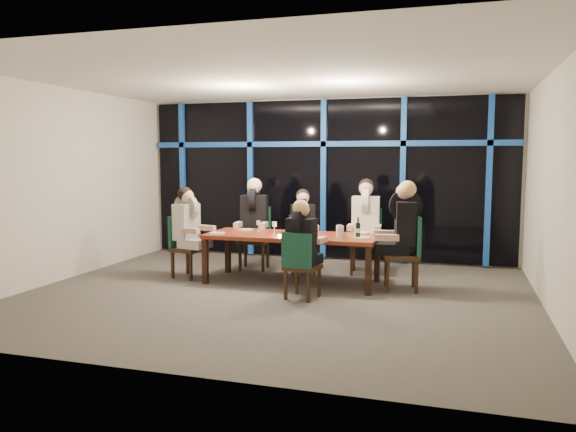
# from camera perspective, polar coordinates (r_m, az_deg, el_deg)

# --- Properties ---
(room) EXTENTS (7.04, 7.00, 3.02)m
(room) POSITION_cam_1_polar(r_m,az_deg,el_deg) (7.68, -1.31, 6.80)
(room) COLOR #544F4A
(room) RESTS_ON ground
(window_wall) EXTENTS (6.86, 0.43, 2.94)m
(window_wall) POSITION_cam_1_polar(r_m,az_deg,el_deg) (10.51, 3.76, 3.99)
(window_wall) COLOR black
(window_wall) RESTS_ON ground
(dining_table) EXTENTS (2.60, 1.00, 0.75)m
(dining_table) POSITION_cam_1_polar(r_m,az_deg,el_deg) (8.53, 0.39, -2.32)
(dining_table) COLOR maroon
(dining_table) RESTS_ON ground
(chair_far_left) EXTENTS (0.56, 0.56, 1.06)m
(chair_far_left) POSITION_cam_1_polar(r_m,az_deg,el_deg) (9.69, -3.36, -1.86)
(chair_far_left) COLOR black
(chair_far_left) RESTS_ON ground
(chair_far_mid) EXTENTS (0.56, 0.56, 0.95)m
(chair_far_mid) POSITION_cam_1_polar(r_m,az_deg,el_deg) (9.37, 1.48, -2.51)
(chair_far_mid) COLOR black
(chair_far_mid) RESTS_ON ground
(chair_far_right) EXTENTS (0.53, 0.53, 1.07)m
(chair_far_right) POSITION_cam_1_polar(r_m,az_deg,el_deg) (9.39, 7.90, -2.14)
(chair_far_right) COLOR black
(chair_far_right) RESTS_ON ground
(chair_end_left) EXTENTS (0.55, 0.55, 0.99)m
(chair_end_left) POSITION_cam_1_polar(r_m,az_deg,el_deg) (9.12, -10.47, -2.70)
(chair_end_left) COLOR black
(chair_end_left) RESTS_ON ground
(chair_end_right) EXTENTS (0.58, 0.58, 1.08)m
(chair_end_right) POSITION_cam_1_polar(r_m,az_deg,el_deg) (8.26, 12.11, -3.29)
(chair_end_right) COLOR black
(chair_end_right) RESTS_ON ground
(chair_near_mid) EXTENTS (0.50, 0.50, 0.92)m
(chair_near_mid) POSITION_cam_1_polar(r_m,az_deg,el_deg) (7.56, 1.22, -4.70)
(chair_near_mid) COLOR black
(chair_near_mid) RESTS_ON ground
(diner_far_left) EXTENTS (0.57, 0.70, 1.04)m
(diner_far_left) POSITION_cam_1_polar(r_m,az_deg,el_deg) (9.56, -3.49, 0.57)
(diner_far_left) COLOR black
(diner_far_left) RESTS_ON ground
(diner_far_mid) EXTENTS (0.57, 0.65, 0.93)m
(diner_far_mid) POSITION_cam_1_polar(r_m,az_deg,el_deg) (9.24, 1.53, -0.27)
(diner_far_mid) COLOR black
(diner_far_mid) RESTS_ON ground
(diner_far_right) EXTENTS (0.55, 0.68, 1.04)m
(diner_far_right) POSITION_cam_1_polar(r_m,az_deg,el_deg) (9.25, 7.89, 0.37)
(diner_far_right) COLOR silver
(diner_far_right) RESTS_ON ground
(diner_end_left) EXTENTS (0.66, 0.55, 0.96)m
(diner_end_left) POSITION_cam_1_polar(r_m,az_deg,el_deg) (9.02, -10.11, -0.28)
(diner_end_left) COLOR black
(diner_end_left) RESTS_ON ground
(diner_end_right) EXTENTS (0.72, 0.59, 1.05)m
(diner_end_right) POSITION_cam_1_polar(r_m,az_deg,el_deg) (8.19, 11.54, -0.35)
(diner_end_right) COLOR black
(diner_end_right) RESTS_ON ground
(diner_near_mid) EXTENTS (0.50, 0.61, 0.90)m
(diner_near_mid) POSITION_cam_1_polar(r_m,az_deg,el_deg) (7.57, 1.49, -1.87)
(diner_near_mid) COLOR black
(diner_near_mid) RESTS_ON ground
(plate_far_left) EXTENTS (0.24, 0.24, 0.01)m
(plate_far_left) POSITION_cam_1_polar(r_m,az_deg,el_deg) (9.04, -4.26, -1.39)
(plate_far_left) COLOR white
(plate_far_left) RESTS_ON dining_table
(plate_far_mid) EXTENTS (0.24, 0.24, 0.01)m
(plate_far_mid) POSITION_cam_1_polar(r_m,az_deg,el_deg) (8.70, 1.79, -1.66)
(plate_far_mid) COLOR white
(plate_far_mid) RESTS_ON dining_table
(plate_far_right) EXTENTS (0.24, 0.24, 0.01)m
(plate_far_right) POSITION_cam_1_polar(r_m,az_deg,el_deg) (8.72, 7.56, -1.69)
(plate_far_right) COLOR white
(plate_far_right) RESTS_ON dining_table
(plate_end_left) EXTENTS (0.24, 0.24, 0.01)m
(plate_end_left) POSITION_cam_1_polar(r_m,az_deg,el_deg) (8.70, -7.22, -1.71)
(plate_end_left) COLOR white
(plate_end_left) RESTS_ON dining_table
(plate_end_right) EXTENTS (0.24, 0.24, 0.01)m
(plate_end_right) POSITION_cam_1_polar(r_m,az_deg,el_deg) (8.20, 7.56, -2.19)
(plate_end_right) COLOR white
(plate_end_right) RESTS_ON dining_table
(plate_near_mid) EXTENTS (0.24, 0.24, 0.01)m
(plate_near_mid) POSITION_cam_1_polar(r_m,az_deg,el_deg) (8.09, 3.23, -2.25)
(plate_near_mid) COLOR white
(plate_near_mid) RESTS_ON dining_table
(wine_bottle) EXTENTS (0.07, 0.07, 0.30)m
(wine_bottle) POSITION_cam_1_polar(r_m,az_deg,el_deg) (8.19, 7.12, -1.42)
(wine_bottle) COLOR black
(wine_bottle) RESTS_ON dining_table
(water_pitcher) EXTENTS (0.11, 0.10, 0.18)m
(water_pitcher) POSITION_cam_1_polar(r_m,az_deg,el_deg) (8.19, 5.27, -1.57)
(water_pitcher) COLOR silver
(water_pitcher) RESTS_ON dining_table
(tea_light) EXTENTS (0.06, 0.06, 0.03)m
(tea_light) POSITION_cam_1_polar(r_m,az_deg,el_deg) (8.27, -0.88, -2.00)
(tea_light) COLOR #F69949
(tea_light) RESTS_ON dining_table
(wine_glass_a) EXTENTS (0.07, 0.07, 0.19)m
(wine_glass_a) POSITION_cam_1_polar(r_m,az_deg,el_deg) (8.56, -1.39, -0.91)
(wine_glass_a) COLOR silver
(wine_glass_a) RESTS_ON dining_table
(wine_glass_b) EXTENTS (0.07, 0.07, 0.17)m
(wine_glass_b) POSITION_cam_1_polar(r_m,az_deg,el_deg) (8.68, 1.28, -0.90)
(wine_glass_b) COLOR silver
(wine_glass_b) RESTS_ON dining_table
(wine_glass_c) EXTENTS (0.07, 0.07, 0.19)m
(wine_glass_c) POSITION_cam_1_polar(r_m,az_deg,el_deg) (8.35, 2.78, -1.08)
(wine_glass_c) COLOR silver
(wine_glass_c) RESTS_ON dining_table
(wine_glass_d) EXTENTS (0.06, 0.06, 0.17)m
(wine_glass_d) POSITION_cam_1_polar(r_m,az_deg,el_deg) (8.88, -3.02, -0.77)
(wine_glass_d) COLOR white
(wine_glass_d) RESTS_ON dining_table
(wine_glass_e) EXTENTS (0.07, 0.07, 0.18)m
(wine_glass_e) POSITION_cam_1_polar(r_m,az_deg,el_deg) (8.42, 6.88, -1.12)
(wine_glass_e) COLOR white
(wine_glass_e) RESTS_ON dining_table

